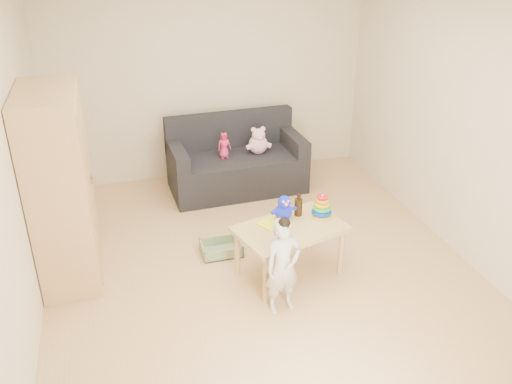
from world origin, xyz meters
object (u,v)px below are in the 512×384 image
object	(u,v)px
sofa	(237,172)
toddler	(283,267)
play_table	(289,251)
wardrobe	(60,188)

from	to	relation	value
sofa	toddler	world-z (taller)	toddler
sofa	toddler	bearing A→B (deg)	-96.95
sofa	toddler	size ratio (longest dim) A/B	1.91
sofa	play_table	world-z (taller)	play_table
play_table	toddler	distance (m)	0.56
play_table	toddler	world-z (taller)	toddler
play_table	wardrobe	bearing A→B (deg)	163.48
wardrobe	sofa	size ratio (longest dim) A/B	1.10
sofa	wardrobe	bearing A→B (deg)	-147.84
wardrobe	toddler	size ratio (longest dim) A/B	2.10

